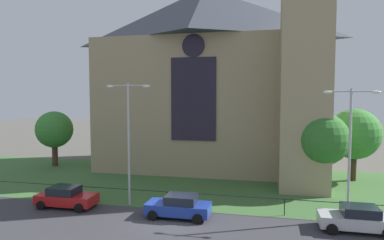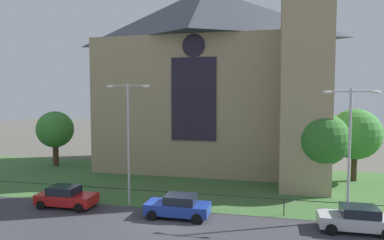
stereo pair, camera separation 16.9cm
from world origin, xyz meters
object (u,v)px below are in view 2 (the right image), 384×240
Objects in this scene: streetlamp_near at (128,129)px; parked_car_silver at (356,219)px; parked_car_blue at (178,206)px; streetlamp_far at (350,138)px; church_building at (211,76)px; tree_right_near at (322,140)px; tree_left_far at (55,130)px; tree_right_far at (355,134)px; parked_car_red at (66,197)px.

streetlamp_near is 15.94m from parked_car_silver.
parked_car_blue is at bearing 0.33° from parked_car_silver.
streetlamp_far is 4.93m from parked_car_silver.
church_building is at bearing -54.75° from parked_car_silver.
tree_right_near is 6.38m from streetlamp_far.
streetlamp_near reaches higher than parked_car_blue.
tree_right_near is 1.05× the size of tree_left_far.
tree_left_far is 1.50× the size of parked_car_silver.
tree_right_far reaches higher than tree_right_near.
tree_right_near is at bearing -10.25° from tree_left_far.
tree_right_far is (14.23, -3.07, -5.85)m from church_building.
streetlamp_far is at bearing -21.47° from tree_left_far.
church_building is 3.07× the size of streetlamp_far.
streetlamp_near is (13.96, -11.37, 1.45)m from tree_left_far.
streetlamp_far is at bearing -51.94° from church_building.
streetlamp_far is 2.01× the size of parked_car_silver.
parked_car_blue is (-13.60, -13.19, -3.68)m from tree_right_far.
tree_right_near is at bearing 22.23° from parked_car_red.
church_building reaches higher than parked_car_red.
church_building reaches higher than streetlamp_far.
church_building is at bearing 10.01° from tree_left_far.
tree_right_far is 31.80m from tree_left_far.
church_building is 3.92× the size of tree_right_near.
parked_car_silver is at bearing -24.25° from tree_left_far.
tree_right_near is at bearing 96.57° from streetlamp_far.
streetlamp_near reaches higher than streetlamp_far.
streetlamp_far is (28.90, -11.37, 1.19)m from tree_left_far.
streetlamp_far is at bearing 3.84° from parked_car_red.
parked_car_blue is 10.84m from parked_car_silver.
tree_left_far is 18.06m from streetlamp_near.
parked_car_blue is at bearing -135.88° from tree_right_far.
tree_left_far is 1.50× the size of parked_car_blue.
tree_left_far is 0.74× the size of streetlamp_far.
parked_car_silver is (11.46, -16.18, -9.53)m from church_building.
streetlamp_near is at bearing -156.20° from tree_right_near.
parked_car_silver is at bearing -83.88° from tree_right_near.
tree_left_far reaches higher than parked_car_blue.
parked_car_red is at bearing -52.90° from tree_left_far.
streetlamp_near is at bearing -180.00° from streetlamp_far.
tree_right_far is at bearing -101.97° from parked_car_silver.
church_building is 4.13× the size of tree_left_far.
church_building reaches higher than tree_right_far.
church_building is 20.20m from parked_car_red.
streetlamp_far is (-2.90, -11.40, 0.94)m from tree_right_far.
streetlamp_far reaches higher than parked_car_red.
tree_right_far is 11.80m from streetlamp_far.
parked_car_blue is 1.00× the size of parked_car_silver.
parked_car_blue is at bearing -170.54° from streetlamp_far.
tree_right_near is 20.35m from parked_car_red.
streetlamp_near is (-17.84, -11.40, 1.20)m from tree_right_far.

